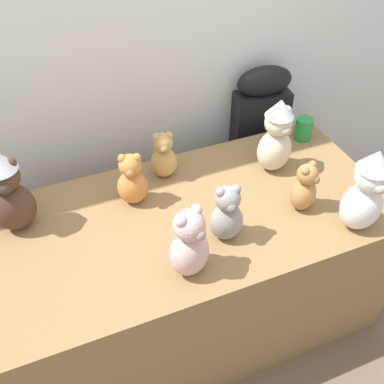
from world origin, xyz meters
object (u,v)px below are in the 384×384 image
object	(u,v)px
teddy_bear_ash	(227,214)
teddy_bear_caramel	(305,188)
teddy_bear_cream	(276,137)
teddy_bear_ginger	(132,180)
display_table	(192,271)
teddy_bear_blush	(189,244)
teddy_bear_snow	(366,192)
instrument_case	(256,150)
teddy_bear_cocoa	(8,192)
teddy_bear_honey	(164,156)
party_cup_green	(304,129)

from	to	relation	value
teddy_bear_ash	teddy_bear_caramel	xyz separation A→B (m)	(0.35, 0.03, -0.01)
teddy_bear_cream	teddy_bear_caramel	bearing A→B (deg)	-103.87
teddy_bear_ginger	display_table	bearing A→B (deg)	-23.98
teddy_bear_blush	teddy_bear_snow	size ratio (longest dim) A/B	0.80
instrument_case	teddy_bear_blush	world-z (taller)	teddy_bear_blush
teddy_bear_ginger	teddy_bear_cocoa	distance (m)	0.45
teddy_bear_blush	teddy_bear_caramel	bearing A→B (deg)	-9.78
display_table	teddy_bear_cream	world-z (taller)	teddy_bear_cream
teddy_bear_cream	teddy_bear_blush	size ratio (longest dim) A/B	1.20
teddy_bear_ginger	teddy_bear_ash	bearing A→B (deg)	-33.62
teddy_bear_snow	teddy_bear_cream	bearing A→B (deg)	107.49
teddy_bear_ginger	teddy_bear_honey	bearing A→B (deg)	49.26
instrument_case	teddy_bear_caramel	distance (m)	0.74
teddy_bear_ash	teddy_bear_cocoa	distance (m)	0.79
teddy_bear_ginger	teddy_bear_blush	size ratio (longest dim) A/B	0.83
teddy_bear_blush	teddy_bear_cream	bearing A→B (deg)	12.36
teddy_bear_cream	teddy_bear_caramel	xyz separation A→B (m)	(-0.02, -0.27, -0.07)
display_table	teddy_bear_honey	bearing A→B (deg)	93.63
teddy_bear_cocoa	teddy_bear_cream	xyz separation A→B (m)	(1.08, -0.06, -0.01)
instrument_case	teddy_bear_cream	world-z (taller)	teddy_bear_cream
display_table	teddy_bear_caramel	distance (m)	0.63
instrument_case	teddy_bear_honey	distance (m)	0.73
teddy_bear_ginger	teddy_bear_cream	distance (m)	0.63
display_table	teddy_bear_cream	bearing A→B (deg)	17.44
instrument_case	teddy_bear_ginger	bearing A→B (deg)	-148.67
teddy_bear_cocoa	teddy_bear_caramel	distance (m)	1.11
teddy_bear_caramel	teddy_bear_blush	bearing A→B (deg)	167.42
teddy_bear_honey	teddy_bear_cocoa	bearing A→B (deg)	-161.75
display_table	teddy_bear_blush	xyz separation A→B (m)	(-0.11, -0.25, 0.49)
teddy_bear_ginger	party_cup_green	size ratio (longest dim) A/B	2.16
teddy_bear_caramel	teddy_bear_blush	world-z (taller)	teddy_bear_blush
teddy_bear_cream	party_cup_green	world-z (taller)	teddy_bear_cream
teddy_bear_honey	teddy_bear_snow	world-z (taller)	teddy_bear_snow
teddy_bear_cream	party_cup_green	bearing A→B (deg)	20.39
teddy_bear_ginger	teddy_bear_snow	bearing A→B (deg)	-14.46
teddy_bear_cream	teddy_bear_blush	distance (m)	0.68
teddy_bear_ginger	teddy_bear_blush	distance (m)	0.42
teddy_bear_ginger	teddy_bear_ash	distance (m)	0.41
teddy_bear_caramel	instrument_case	bearing A→B (deg)	49.75
teddy_bear_snow	party_cup_green	size ratio (longest dim) A/B	3.23
teddy_bear_cocoa	teddy_bear_honey	size ratio (longest dim) A/B	1.61
teddy_bear_ash	teddy_bear_cocoa	bearing A→B (deg)	160.13
teddy_bear_ash	party_cup_green	distance (m)	0.76
teddy_bear_ginger	teddy_bear_cocoa	xyz separation A→B (m)	(-0.45, 0.03, 0.06)
party_cup_green	teddy_bear_cocoa	bearing A→B (deg)	-176.25
teddy_bear_ginger	teddy_bear_snow	xyz separation A→B (m)	(0.75, -0.46, 0.06)
teddy_bear_snow	instrument_case	bearing A→B (deg)	89.65
teddy_bear_ash	teddy_bear_cream	xyz separation A→B (m)	(0.37, 0.29, 0.05)
teddy_bear_blush	teddy_bear_honey	bearing A→B (deg)	57.06
teddy_bear_cream	teddy_bear_cocoa	bearing A→B (deg)	167.32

